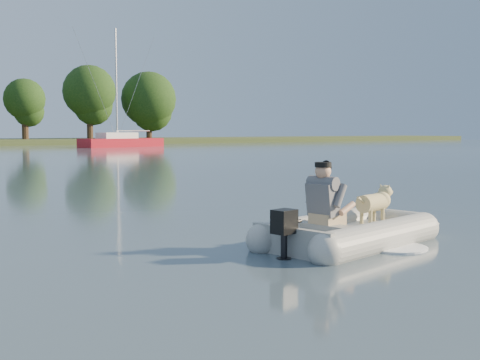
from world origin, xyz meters
TOP-DOWN VIEW (x-y plane):
  - water at (0.00, 0.00)m, footprint 160.00×160.00m
  - dinghy at (0.66, -0.21)m, footprint 4.90×3.96m
  - man at (0.02, -0.29)m, footprint 0.76×0.69m
  - dog at (1.22, -0.04)m, footprint 0.89×0.47m
  - outboard_motor at (-0.82, -0.52)m, footprint 0.42×0.34m
  - sailboat at (16.56, 46.75)m, footprint 8.41×4.06m

SIDE VIEW (x-z plane):
  - water at x=0.00m, z-range 0.00..0.00m
  - outboard_motor at x=-0.82m, z-range -0.08..0.64m
  - dog at x=1.22m, z-range 0.19..0.75m
  - sailboat at x=16.56m, z-range -5.07..6.05m
  - dinghy at x=0.66m, z-range -0.10..1.17m
  - man at x=0.02m, z-range 0.22..1.19m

